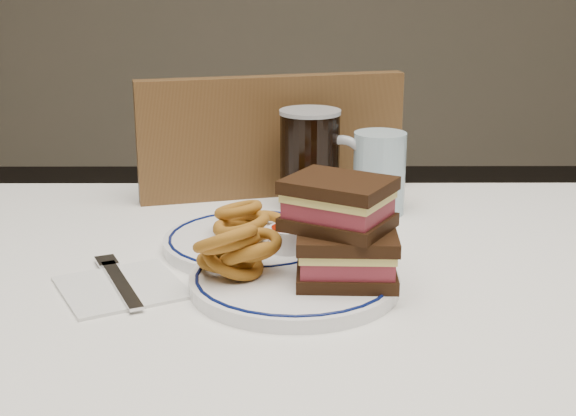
{
  "coord_description": "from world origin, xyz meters",
  "views": [
    {
      "loc": [
        -0.02,
        -0.92,
        1.12
      ],
      "look_at": [
        -0.01,
        -0.03,
        0.85
      ],
      "focal_mm": 50.0,
      "sensor_mm": 36.0,
      "label": 1
    }
  ],
  "objects_px": {
    "main_plate": "(294,281)",
    "far_plate": "(254,241)",
    "beer_mug": "(312,159)",
    "reuben_sandwich": "(343,230)",
    "chair_far": "(259,297)"
  },
  "relations": [
    {
      "from": "reuben_sandwich",
      "to": "main_plate",
      "type": "bearing_deg",
      "value": 171.03
    },
    {
      "from": "main_plate",
      "to": "beer_mug",
      "type": "xyz_separation_m",
      "value": [
        0.03,
        0.32,
        0.07
      ]
    },
    {
      "from": "chair_far",
      "to": "reuben_sandwich",
      "type": "relative_size",
      "value": 6.54
    },
    {
      "from": "far_plate",
      "to": "chair_far",
      "type": "bearing_deg",
      "value": 91.14
    },
    {
      "from": "far_plate",
      "to": "reuben_sandwich",
      "type": "bearing_deg",
      "value": -53.72
    },
    {
      "from": "reuben_sandwich",
      "to": "chair_far",
      "type": "bearing_deg",
      "value": 102.44
    },
    {
      "from": "chair_far",
      "to": "beer_mug",
      "type": "distance_m",
      "value": 0.38
    },
    {
      "from": "chair_far",
      "to": "reuben_sandwich",
      "type": "bearing_deg",
      "value": -77.56
    },
    {
      "from": "chair_far",
      "to": "main_plate",
      "type": "distance_m",
      "value": 0.57
    },
    {
      "from": "chair_far",
      "to": "far_plate",
      "type": "height_order",
      "value": "chair_far"
    },
    {
      "from": "chair_far",
      "to": "reuben_sandwich",
      "type": "height_order",
      "value": "chair_far"
    },
    {
      "from": "main_plate",
      "to": "far_plate",
      "type": "distance_m",
      "value": 0.15
    },
    {
      "from": "main_plate",
      "to": "beer_mug",
      "type": "relative_size",
      "value": 1.59
    },
    {
      "from": "main_plate",
      "to": "beer_mug",
      "type": "distance_m",
      "value": 0.33
    },
    {
      "from": "chair_far",
      "to": "far_plate",
      "type": "relative_size",
      "value": 3.88
    }
  ]
}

